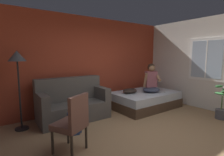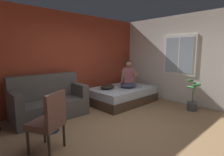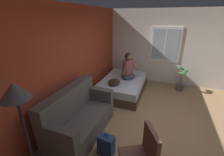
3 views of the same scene
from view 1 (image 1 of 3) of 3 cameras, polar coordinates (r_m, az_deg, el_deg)
ground_plane at (r=3.65m, az=12.98°, el=-18.80°), size 40.00×40.00×0.00m
wall_back_accent at (r=5.28m, az=-7.54°, el=4.61°), size 10.48×0.16×2.70m
wall_side_with_window at (r=5.73m, az=32.35°, el=3.77°), size 0.19×6.26×2.70m
bed at (r=5.55m, az=10.55°, el=-6.96°), size 2.01×1.34×0.48m
couch at (r=4.55m, az=-12.69°, el=-8.17°), size 1.71×0.85×1.04m
side_chair at (r=3.01m, az=-12.73°, el=-13.61°), size 0.62×0.62×0.98m
person_seated at (r=5.45m, az=12.66°, el=-0.85°), size 0.65×0.61×0.88m
backpack at (r=3.82m, az=-12.38°, el=-14.39°), size 0.27×0.32×0.46m
throw_pillow at (r=5.25m, az=5.83°, el=-4.18°), size 0.52×0.41×0.14m
cell_phone at (r=5.58m, az=16.44°, el=-4.45°), size 0.11×0.16×0.01m
floor_lamp at (r=4.14m, az=-28.49°, el=4.13°), size 0.36×0.36×1.70m
potted_plant at (r=5.26m, az=32.15°, el=-8.07°), size 0.39×0.37×0.85m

